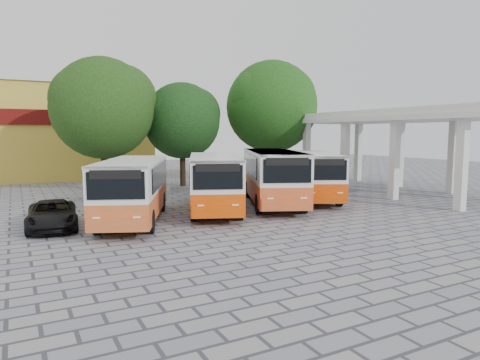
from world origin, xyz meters
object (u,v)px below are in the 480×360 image
bus_far_right (312,173)px  bus_far_left (133,186)px  bus_centre_left (214,179)px  parked_car (52,215)px  bus_centre_right (273,174)px

bus_far_right → bus_far_left: bearing=-146.3°
bus_centre_left → bus_far_right: (6.70, 0.71, -0.02)m
bus_far_left → parked_car: bearing=-159.0°
bus_centre_left → parked_car: bus_centre_left is taller
bus_centre_right → bus_far_right: bus_centre_right is taller
bus_centre_right → parked_car: bearing=-153.0°
bus_centre_right → parked_car: 11.38m
bus_far_left → bus_centre_left: size_ratio=0.98×
bus_centre_right → bus_centre_left: bearing=-154.7°
bus_far_right → parked_car: 14.48m
bus_centre_right → parked_car: size_ratio=2.13×
bus_far_right → parked_car: size_ratio=2.00×
bus_centre_left → bus_far_right: bus_centre_left is taller
bus_far_left → parked_car: size_ratio=1.98×
bus_centre_left → bus_centre_right: (3.61, 0.12, 0.10)m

